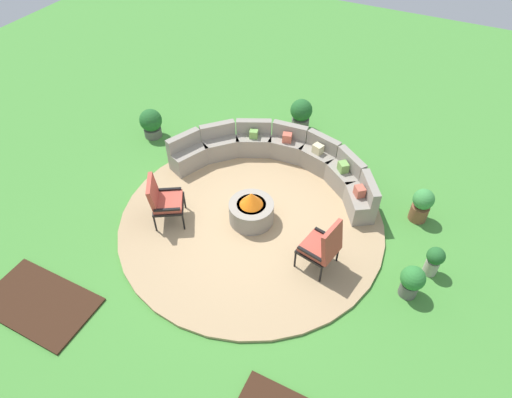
# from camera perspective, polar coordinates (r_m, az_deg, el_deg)

# --- Properties ---
(ground_plane) EXTENTS (24.00, 24.00, 0.00)m
(ground_plane) POSITION_cam_1_polar(r_m,az_deg,el_deg) (8.70, -0.59, -2.94)
(ground_plane) COLOR #478C38
(patio_circle) EXTENTS (5.18, 5.18, 0.06)m
(patio_circle) POSITION_cam_1_polar(r_m,az_deg,el_deg) (8.68, -0.59, -2.81)
(patio_circle) COLOR tan
(patio_circle) RESTS_ON ground_plane
(mulch_bed_left) EXTENTS (1.89, 1.11, 0.04)m
(mulch_bed_left) POSITION_cam_1_polar(r_m,az_deg,el_deg) (8.37, -26.33, -12.01)
(mulch_bed_left) COLOR #382114
(mulch_bed_left) RESTS_ON ground_plane
(fire_pit) EXTENTS (0.87, 0.87, 0.71)m
(fire_pit) POSITION_cam_1_polar(r_m,az_deg,el_deg) (8.46, -0.61, -1.41)
(fire_pit) COLOR gray
(fire_pit) RESTS_ON patio_circle
(curved_stone_bench) EXTENTS (4.54, 2.01, 0.78)m
(curved_stone_bench) POSITION_cam_1_polar(r_m,az_deg,el_deg) (9.57, 3.23, 5.29)
(curved_stone_bench) COLOR gray
(curved_stone_bench) RESTS_ON patio_circle
(lounge_chair_front_left) EXTENTS (0.81, 0.83, 1.02)m
(lounge_chair_front_left) POSITION_cam_1_polar(r_m,az_deg,el_deg) (8.46, -11.98, -0.08)
(lounge_chair_front_left) COLOR black
(lounge_chair_front_left) RESTS_ON patio_circle
(lounge_chair_front_right) EXTENTS (0.71, 0.70, 1.08)m
(lounge_chair_front_right) POSITION_cam_1_polar(r_m,az_deg,el_deg) (7.58, 8.72, -6.04)
(lounge_chair_front_right) COLOR black
(lounge_chair_front_right) RESTS_ON patio_circle
(potted_plant_0) EXTENTS (0.32, 0.32, 0.61)m
(potted_plant_0) POSITION_cam_1_polar(r_m,az_deg,el_deg) (8.24, 22.16, -7.33)
(potted_plant_0) COLOR #A89E8E
(potted_plant_0) RESTS_ON ground_plane
(potted_plant_1) EXTENTS (0.41, 0.41, 0.74)m
(potted_plant_1) POSITION_cam_1_polar(r_m,az_deg,el_deg) (9.07, 20.74, -0.65)
(potted_plant_1) COLOR brown
(potted_plant_1) RESTS_ON ground_plane
(potted_plant_2) EXTENTS (0.53, 0.53, 0.71)m
(potted_plant_2) POSITION_cam_1_polar(r_m,az_deg,el_deg) (10.92, -13.47, 9.63)
(potted_plant_2) COLOR #605B56
(potted_plant_2) RESTS_ON ground_plane
(potted_plant_3) EXTENTS (0.41, 0.41, 0.65)m
(potted_plant_3) POSITION_cam_1_polar(r_m,az_deg,el_deg) (7.81, 19.60, -9.99)
(potted_plant_3) COLOR #605B56
(potted_plant_3) RESTS_ON ground_plane
(potted_plant_4) EXTENTS (0.53, 0.53, 0.80)m
(potted_plant_4) POSITION_cam_1_polar(r_m,az_deg,el_deg) (10.90, 5.89, 10.99)
(potted_plant_4) COLOR #605B56
(potted_plant_4) RESTS_ON ground_plane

